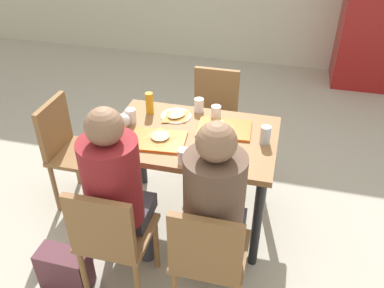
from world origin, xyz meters
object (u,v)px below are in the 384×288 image
tray_red_far (224,129)px  tray_red_near (158,140)px  plastic_cup_d (216,112)px  paper_plate_near_edge (210,155)px  person_in_red (116,187)px  plastic_cup_b (183,157)px  person_in_brown_jacket (215,204)px  pizza_slice_d (213,156)px  paper_plate_center (176,116)px  plastic_cup_a (199,105)px  chair_left_end (70,146)px  plastic_cup_c (131,116)px  soda_can (265,135)px  condiment_bottle (149,103)px  chair_near_right (208,255)px  chair_far_side (214,112)px  foil_bundle (123,121)px  pizza_slice_a (160,137)px  pizza_slice_b (221,127)px  main_table (192,148)px  handbag (65,268)px  drink_fridge (377,5)px  pizza_slice_c (176,115)px  chair_near_left (111,236)px

tray_red_far → tray_red_near: bearing=-148.1°
plastic_cup_d → paper_plate_near_edge: bearing=-82.9°
person_in_red → plastic_cup_b: size_ratio=12.74×
person_in_brown_jacket → pizza_slice_d: size_ratio=4.96×
paper_plate_center → plastic_cup_a: size_ratio=2.20×
chair_left_end → paper_plate_near_edge: 1.16m
plastic_cup_a → plastic_cup_c: bearing=-148.0°
tray_red_far → soda_can: soda_can is taller
condiment_bottle → chair_near_right: bearing=-56.2°
condiment_bottle → chair_far_side: bearing=56.5°
paper_plate_center → soda_can: (0.65, -0.19, 0.06)m
chair_near_right → plastic_cup_d: chair_near_right is taller
chair_near_right → pizza_slice_d: size_ratio=3.36×
foil_bundle → pizza_slice_a: bearing=-17.3°
chair_far_side → condiment_bottle: condiment_bottle is taller
person_in_red → foil_bundle: (-0.20, 0.60, 0.05)m
pizza_slice_b → plastic_cup_c: 0.63m
main_table → person_in_red: 0.69m
person_in_brown_jacket → foil_bundle: (-0.76, 0.60, 0.05)m
paper_plate_near_edge → pizza_slice_a: pizza_slice_a is taller
handbag → drink_fridge: (2.09, 3.63, 0.81)m
pizza_slice_d → handbag: 1.17m
pizza_slice_c → drink_fridge: size_ratio=0.13×
pizza_slice_c → soda_can: soda_can is taller
plastic_cup_c → plastic_cup_a: bearing=32.0°
chair_left_end → paper_plate_center: 0.84m
chair_left_end → plastic_cup_c: 0.58m
pizza_slice_d → plastic_cup_a: 0.59m
chair_near_left → tray_red_far: chair_near_left is taller
soda_can → pizza_slice_c: bearing=164.9°
chair_far_side → paper_plate_center: chair_far_side is taller
person_in_brown_jacket → plastic_cup_b: person_in_brown_jacket is taller
plastic_cup_c → pizza_slice_a: bearing=-32.2°
paper_plate_near_edge → pizza_slice_c: (-0.33, 0.40, 0.01)m
paper_plate_center → handbag: 1.25m
tray_red_near → foil_bundle: foil_bundle is taller
paper_plate_near_edge → plastic_cup_a: (-0.20, 0.53, 0.05)m
pizza_slice_a → soda_can: 0.68m
chair_near_left → paper_plate_near_edge: 0.76m
paper_plate_center → plastic_cup_c: 0.32m
person_in_brown_jacket → handbag: size_ratio=3.98×
chair_near_right → paper_plate_near_edge: 0.62m
chair_near_left → plastic_cup_a: chair_near_left is taller
pizza_slice_c → drink_fridge: drink_fridge is taller
handbag → drink_fridge: 4.26m
tray_red_near → soda_can: bearing=12.6°
chair_far_side → paper_plate_center: size_ratio=3.93×
pizza_slice_c → paper_plate_near_edge: bearing=-50.2°
chair_near_right → tray_red_far: bearing=95.5°
paper_plate_center → plastic_cup_b: 0.57m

